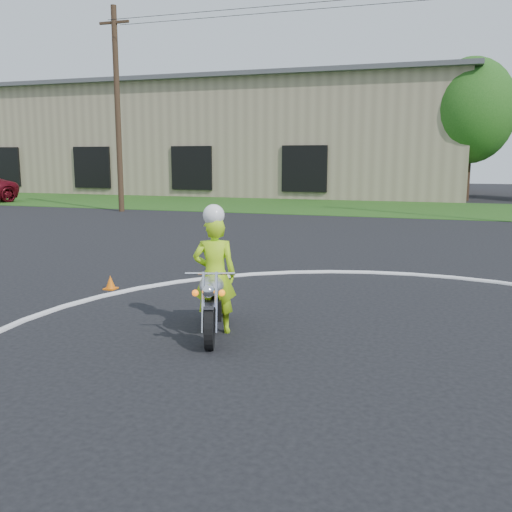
% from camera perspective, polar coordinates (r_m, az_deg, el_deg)
% --- Properties ---
extents(ground, '(120.00, 120.00, 0.00)m').
position_cam_1_polar(ground, '(5.41, 9.50, -20.82)').
color(ground, black).
rests_on(ground, ground).
extents(grass_strip, '(120.00, 10.00, 0.02)m').
position_cam_1_polar(grass_strip, '(31.74, 16.94, 4.49)').
color(grass_strip, '#1E4714').
rests_on(grass_strip, ground).
extents(primary_motorcycle, '(0.90, 2.02, 1.10)m').
position_cam_1_polar(primary_motorcycle, '(8.91, -4.36, -4.55)').
color(primary_motorcycle, black).
rests_on(primary_motorcycle, ground).
extents(rider_primary_grp, '(0.78, 0.64, 2.04)m').
position_cam_1_polar(rider_primary_grp, '(8.93, -4.16, -1.55)').
color(rider_primary_grp, '#B2EF19').
rests_on(rider_primary_grp, ground).
extents(warehouse, '(41.00, 17.00, 8.30)m').
position_cam_1_polar(warehouse, '(48.36, -4.66, 11.50)').
color(warehouse, tan).
rests_on(warehouse, ground).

